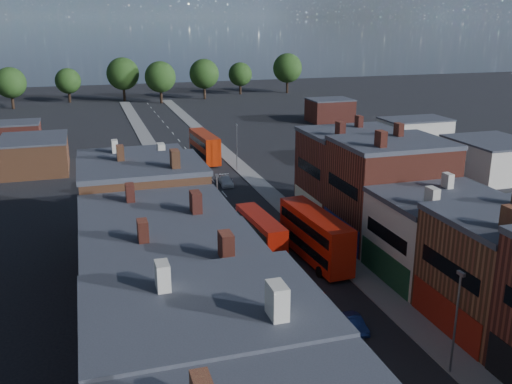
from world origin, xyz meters
TOP-DOWN VIEW (x-y plane):
  - pavement_west at (-6.50, 50.00)m, footprint 3.00×200.00m
  - pavement_east at (6.50, 50.00)m, footprint 3.00×200.00m
  - terrace_west at (-14.00, 0.00)m, footprint 12.00×80.00m
  - lamp_post_1 at (5.20, 0.00)m, footprint 0.25×0.70m
  - lamp_post_2 at (-5.20, 30.00)m, footprint 0.25×0.70m
  - lamp_post_3 at (5.20, 60.00)m, footprint 0.25×0.70m
  - bus_0 at (-1.50, 25.30)m, footprint 3.04×10.20m
  - bus_1 at (3.50, 21.83)m, footprint 3.76×12.58m
  - bus_2 at (1.50, 68.65)m, footprint 3.53×11.99m
  - car_1 at (1.20, 7.55)m, footprint 1.33×3.53m
  - car_2 at (-2.32, 35.54)m, footprint 2.58×4.73m
  - car_3 at (1.39, 52.39)m, footprint 2.25×4.73m
  - ped_1 at (-7.70, 12.06)m, footprint 0.93×0.55m
  - ped_3 at (6.62, 20.92)m, footprint 0.74×1.01m

SIDE VIEW (x-z plane):
  - pavement_west at x=-6.50m, z-range 0.00..0.12m
  - pavement_east at x=6.50m, z-range 0.00..0.12m
  - car_1 at x=1.20m, z-range 0.00..1.15m
  - car_2 at x=-2.32m, z-range 0.00..1.26m
  - car_3 at x=1.39m, z-range 0.00..1.33m
  - ped_3 at x=6.62m, z-range 0.12..1.68m
  - ped_1 at x=-7.70m, z-range 0.12..1.97m
  - bus_0 at x=-1.50m, z-range 0.17..4.52m
  - bus_2 at x=1.50m, z-range 0.20..5.32m
  - bus_1 at x=3.50m, z-range 0.21..5.57m
  - lamp_post_1 at x=5.20m, z-range 0.64..8.77m
  - lamp_post_2 at x=-5.20m, z-range 0.64..8.77m
  - lamp_post_3 at x=5.20m, z-range 0.64..8.77m
  - terrace_west at x=-14.00m, z-range 0.00..11.39m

